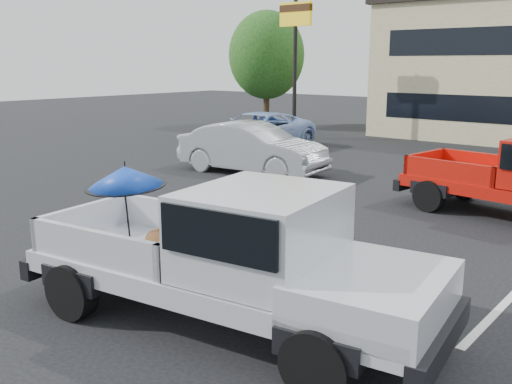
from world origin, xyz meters
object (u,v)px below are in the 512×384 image
(tree_left, at_px, (267,55))
(blue_suv, at_px, (256,132))
(motel_sign, at_px, (295,32))
(silver_pickup, at_px, (245,252))
(silver_sedan, at_px, (252,148))

(tree_left, bearing_deg, blue_suv, -53.92)
(tree_left, xyz_separation_m, blue_suv, (4.98, -6.84, -3.00))
(motel_sign, bearing_deg, silver_pickup, -55.87)
(motel_sign, xyz_separation_m, silver_pickup, (10.67, -15.74, -3.60))
(silver_pickup, height_order, blue_suv, silver_pickup)
(motel_sign, distance_m, tree_left, 5.08)
(tree_left, bearing_deg, motel_sign, -36.87)
(tree_left, xyz_separation_m, silver_pickup, (14.67, -18.74, -2.68))
(tree_left, bearing_deg, silver_pickup, -51.95)
(motel_sign, relative_size, silver_sedan, 1.27)
(motel_sign, relative_size, tree_left, 1.00)
(silver_pickup, height_order, silver_sedan, silver_pickup)
(silver_pickup, bearing_deg, silver_sedan, 121.32)
(silver_pickup, distance_m, blue_suv, 15.35)
(motel_sign, xyz_separation_m, blue_suv, (0.98, -3.84, -3.92))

